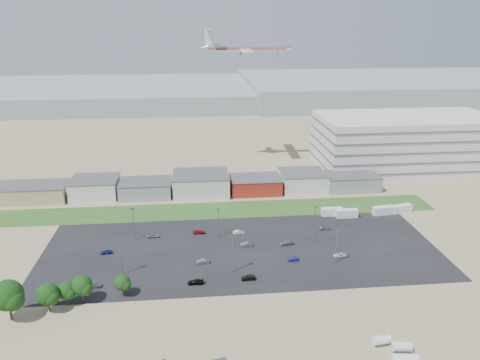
{
  "coord_description": "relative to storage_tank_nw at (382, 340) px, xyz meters",
  "views": [
    {
      "loc": [
        -8.51,
        -107.72,
        66.36
      ],
      "look_at": [
        4.81,
        22.0,
        21.8
      ],
      "focal_mm": 35.0,
      "sensor_mm": 36.0,
      "label": 1
    }
  ],
  "objects": [
    {
      "name": "box_trailer_b",
      "position": [
        14.45,
        68.04,
        0.29
      ],
      "size": [
        7.74,
        2.46,
        2.9
      ],
      "primitive_type": null,
      "rotation": [
        0.0,
        0.0,
        -0.01
      ],
      "color": "silver",
      "rests_on": "ground"
    },
    {
      "name": "lightpole_back_r",
      "position": [
        -0.65,
        55.32,
        3.76
      ],
      "size": [
        1.16,
        0.48,
        9.84
      ],
      "primitive_type": null,
      "color": "slate",
      "rests_on": "ground"
    },
    {
      "name": "box_trailer_a",
      "position": [
        9.68,
        70.2,
        0.27
      ],
      "size": [
        7.61,
        2.41,
        2.85
      ],
      "primitive_type": null,
      "rotation": [
        0.0,
        0.0,
        -0.0
      ],
      "color": "silver",
      "rests_on": "ground"
    },
    {
      "name": "tree_near",
      "position": [
        -58.02,
        25.13,
        2.11
      ],
      "size": [
        4.36,
        4.36,
        6.54
      ],
      "primitive_type": null,
      "color": "black",
      "rests_on": "ground"
    },
    {
      "name": "parked_car_10",
      "position": [
        -66.09,
        29.93,
        -0.57
      ],
      "size": [
        4.13,
        1.83,
        1.18
      ],
      "primitive_type": "imported",
      "rotation": [
        0.0,
        0.0,
        1.53
      ],
      "color": "#595B5E",
      "rests_on": "ground"
    },
    {
      "name": "parked_car_7",
      "position": [
        -23.64,
        49.31,
        -0.53
      ],
      "size": [
        3.84,
        1.48,
        1.25
      ],
      "primitive_type": "imported",
      "rotation": [
        0.0,
        0.0,
        -1.53
      ],
      "color": "#595B5E",
      "rests_on": "ground"
    },
    {
      "name": "lightpole_front_l",
      "position": [
        -59.68,
        35.57,
        4.11
      ],
      "size": [
        1.24,
        0.52,
        10.53
      ],
      "primitive_type": null,
      "color": "slate",
      "rests_on": "ground"
    },
    {
      "name": "storage_tank_ne",
      "position": [
        3.44,
        -2.53,
        0.04
      ],
      "size": [
        4.18,
        2.42,
        2.39
      ],
      "primitive_type": null,
      "rotation": [
        0.0,
        0.0,
        -0.11
      ],
      "color": "silver",
      "rests_on": "ground"
    },
    {
      "name": "parked_car_12",
      "position": [
        -11.37,
        48.94,
        -0.51
      ],
      "size": [
        4.6,
        2.27,
        1.29
      ],
      "primitive_type": "imported",
      "rotation": [
        0.0,
        0.0,
        -1.46
      ],
      "color": "#A5A5AA",
      "rests_on": "ground"
    },
    {
      "name": "parked_car_4",
      "position": [
        -37.34,
        39.85,
        -0.54
      ],
      "size": [
        3.86,
        1.62,
        1.24
      ],
      "primitive_type": "imported",
      "rotation": [
        0.0,
        0.0,
        -1.49
      ],
      "color": "#595B5E",
      "rests_on": "ground"
    },
    {
      "name": "storage_tank_sw",
      "position": [
        1.83,
        -6.36,
        0.12
      ],
      "size": [
        4.5,
        2.67,
        2.55
      ],
      "primitive_type": null,
      "rotation": [
        0.0,
        0.0,
        -0.13
      ],
      "color": "silver",
      "rests_on": "ground"
    },
    {
      "name": "tree_left",
      "position": [
        -74.69,
        19.87,
        3.11
      ],
      "size": [
        5.69,
        5.69,
        8.54
      ],
      "primitive_type": null,
      "color": "black",
      "rests_on": "ground"
    },
    {
      "name": "lightpole_back_l",
      "position": [
        -58.69,
        57.15,
        4.32
      ],
      "size": [
        1.29,
        0.54,
        10.96
      ],
      "primitive_type": null,
      "color": "slate",
      "rests_on": "ground"
    },
    {
      "name": "parked_car_13",
      "position": [
        -25.41,
        29.34,
        -0.52
      ],
      "size": [
        3.89,
        1.49,
        1.26
      ],
      "primitive_type": "imported",
      "rotation": [
        0.0,
        0.0,
        -1.53
      ],
      "color": "black",
      "rests_on": "ground"
    },
    {
      "name": "box_trailer_c",
      "position": [
        28.49,
        69.29,
        0.32
      ],
      "size": [
        8.1,
        3.44,
        2.95
      ],
      "primitive_type": null,
      "rotation": [
        0.0,
        0.0,
        0.13
      ],
      "color": "silver",
      "rests_on": "ground"
    },
    {
      "name": "tree_far_left",
      "position": [
        -82.63,
        17.34,
        4.67
      ],
      "size": [
        7.76,
        7.76,
        11.65
      ],
      "primitive_type": null,
      "color": "black",
      "rests_on": "ground"
    },
    {
      "name": "parked_car_3",
      "position": [
        -39.6,
        28.77,
        -0.54
      ],
      "size": [
        4.29,
        1.87,
        1.23
      ],
      "primitive_type": "imported",
      "rotation": [
        0.0,
        0.0,
        -1.61
      ],
      "color": "black",
      "rests_on": "ground"
    },
    {
      "name": "lightpole_front_m",
      "position": [
        -29.2,
        33.98,
        4.23
      ],
      "size": [
        1.27,
        0.53,
        10.77
      ],
      "primitive_type": null,
      "color": "slate",
      "rests_on": "ground"
    },
    {
      "name": "parked_car_0",
      "position": [
        3.12,
        39.53,
        -0.6
      ],
      "size": [
        4.06,
        1.99,
        1.11
      ],
      "primitive_type": "imported",
      "rotation": [
        0.0,
        0.0,
        -1.61
      ],
      "color": "silver",
      "rests_on": "ground"
    },
    {
      "name": "parked_car_5",
      "position": [
        -66.09,
        48.6,
        -0.57
      ],
      "size": [
        3.56,
        1.63,
        1.18
      ],
      "primitive_type": "imported",
      "rotation": [
        0.0,
        0.0,
        -1.5
      ],
      "color": "navy",
      "rests_on": "ground"
    },
    {
      "name": "grass_strip",
      "position": [
        -30.47,
        79.2,
        -1.15
      ],
      "size": [
        160.0,
        16.0,
        0.02
      ],
      "primitive_type": "cube",
      "color": "#2B4E1D",
      "rests_on": "ground"
    },
    {
      "name": "parked_car_1",
      "position": [
        -11.18,
        38.47,
        -0.61
      ],
      "size": [
        3.35,
        1.34,
        1.08
      ],
      "primitive_type": "imported",
      "rotation": [
        0.0,
        0.0,
        -1.51
      ],
      "color": "navy",
      "rests_on": "ground"
    },
    {
      "name": "tree_mid",
      "position": [
        -71.04,
        22.38,
        2.34
      ],
      "size": [
        4.67,
        4.67,
        7.0
      ],
      "primitive_type": null,
      "color": "black",
      "rests_on": "ground"
    },
    {
      "name": "parking_garage",
      "position": [
        59.53,
        122.2,
        11.34
      ],
      "size": [
        80.0,
        40.0,
        25.0
      ],
      "primitive_type": "cube",
      "color": "silver",
      "rests_on": "ground"
    },
    {
      "name": "tree_right",
      "position": [
        -67.48,
        23.26,
        2.95
      ],
      "size": [
        5.48,
        5.48,
        8.22
      ],
      "primitive_type": null,
      "color": "black",
      "rests_on": "ground"
    },
    {
      "name": "building_row",
      "position": [
        -47.47,
        98.2,
        2.84
      ],
      "size": [
        170.0,
        20.0,
        8.0
      ],
      "primitive_type": null,
      "color": "silver",
      "rests_on": "ground"
    },
    {
      "name": "storage_tank_nw",
      "position": [
        0.0,
        0.0,
        0.0
      ],
      "size": [
        4.05,
        2.35,
        2.31
      ],
      "primitive_type": null,
      "rotation": [
        0.0,
        0.0,
        0.11
      ],
      "color": "silver",
      "rests_on": "ground"
    },
    {
      "name": "parking_lot",
      "position": [
        -25.47,
        47.2,
        -1.15
      ],
      "size": [
        120.0,
        50.0,
        0.01
      ],
      "primitive_type": "cube",
      "color": "black",
      "rests_on": "ground"
    },
    {
      "name": "parked_car_9",
      "position": [
        -52.8,
        58.62,
        -0.6
      ],
      "size": [
        4.02,
        1.89,
        1.11
      ],
      "primitive_type": "imported",
      "rotation": [
        0.0,
        0.0,
        1.56
      ],
      "color": "#A5A5AA",
      "rests_on": "ground"
    },
    {
      "name": "storage_tank_se",
      "position": [
        3.12,
        -6.4,
        -0.0
      ],
      "size": [
        3.96,
        2.17,
        2.31
      ],
      "primitive_type": null,
      "rotation": [
        0.0,
        0.0,
        0.07
      ],
      "color": "silver",
      "rests_on": "ground"
    },
    {
      "name": "parked_car_6",
      "position": [
        -38.08,
        59.8,
        -0.56
      ],
      "size": [
        4.09,
        1.68,
        1.19
      ],
      "primitive_type": "imported",
      "rotation": [
        0.0,
        0.0,
        1.57
      ],
      "color": "maroon",
      "rests_on": "ground"
    },
    {
      "name": "hills_backdrop",
      "position": [
        9.53,
        342.2,
        3.34
      ],
      "size": [
        700.0,
        200.0,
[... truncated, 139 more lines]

